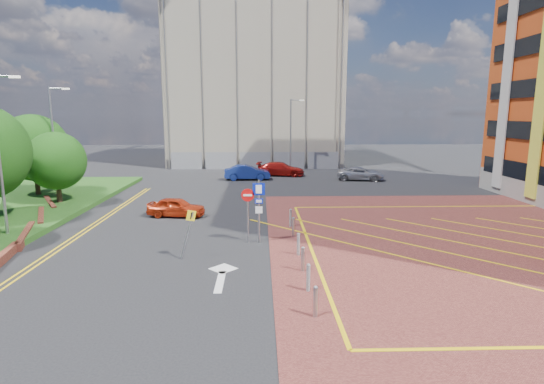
{
  "coord_description": "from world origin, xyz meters",
  "views": [
    {
      "loc": [
        0.56,
        -19.52,
        6.38
      ],
      "look_at": [
        1.22,
        3.4,
        2.15
      ],
      "focal_mm": 28.0,
      "sensor_mm": 36.0,
      "label": 1
    }
  ],
  "objects_px": {
    "tree_c": "(56,161)",
    "car_red_left": "(176,207)",
    "warning_sign": "(188,228)",
    "car_red_back": "(281,169)",
    "sign_cluster": "(255,205)",
    "car_blue_back": "(247,172)",
    "car_silver_back": "(361,174)",
    "lamp_left_far": "(54,138)",
    "tree_d": "(34,148)",
    "lamp_back": "(291,132)"
  },
  "relations": [
    {
      "from": "warning_sign",
      "to": "car_red_back",
      "type": "bearing_deg",
      "value": 78.34
    },
    {
      "from": "lamp_back",
      "to": "car_red_left",
      "type": "relative_size",
      "value": 2.23
    },
    {
      "from": "warning_sign",
      "to": "car_silver_back",
      "type": "height_order",
      "value": "warning_sign"
    },
    {
      "from": "warning_sign",
      "to": "sign_cluster",
      "type": "bearing_deg",
      "value": 39.09
    },
    {
      "from": "tree_c",
      "to": "lamp_back",
      "type": "xyz_separation_m",
      "value": [
        17.58,
        18.0,
        1.17
      ]
    },
    {
      "from": "tree_c",
      "to": "sign_cluster",
      "type": "height_order",
      "value": "tree_c"
    },
    {
      "from": "warning_sign",
      "to": "car_red_back",
      "type": "xyz_separation_m",
      "value": [
        5.33,
        25.82,
        -0.71
      ]
    },
    {
      "from": "tree_d",
      "to": "lamp_back",
      "type": "distance_m",
      "value": 25.47
    },
    {
      "from": "tree_c",
      "to": "car_blue_back",
      "type": "xyz_separation_m",
      "value": [
        12.82,
        11.73,
        -2.46
      ]
    },
    {
      "from": "tree_c",
      "to": "lamp_back",
      "type": "relative_size",
      "value": 0.61
    },
    {
      "from": "car_blue_back",
      "to": "car_red_back",
      "type": "bearing_deg",
      "value": -54.25
    },
    {
      "from": "tree_d",
      "to": "car_red_left",
      "type": "bearing_deg",
      "value": -28.14
    },
    {
      "from": "car_red_left",
      "to": "tree_d",
      "type": "bearing_deg",
      "value": 69.52
    },
    {
      "from": "tree_d",
      "to": "car_red_left",
      "type": "xyz_separation_m",
      "value": [
        11.78,
        -6.3,
        -3.26
      ]
    },
    {
      "from": "lamp_back",
      "to": "car_silver_back",
      "type": "bearing_deg",
      "value": -47.05
    },
    {
      "from": "tree_c",
      "to": "car_silver_back",
      "type": "height_order",
      "value": "tree_c"
    },
    {
      "from": "lamp_back",
      "to": "car_silver_back",
      "type": "distance_m",
      "value": 9.99
    },
    {
      "from": "lamp_left_far",
      "to": "lamp_back",
      "type": "bearing_deg",
      "value": 40.86
    },
    {
      "from": "tree_c",
      "to": "lamp_back",
      "type": "distance_m",
      "value": 25.19
    },
    {
      "from": "sign_cluster",
      "to": "tree_c",
      "type": "bearing_deg",
      "value": 146.84
    },
    {
      "from": "tree_d",
      "to": "car_silver_back",
      "type": "xyz_separation_m",
      "value": [
        26.9,
        8.21,
        -3.24
      ]
    },
    {
      "from": "sign_cluster",
      "to": "car_silver_back",
      "type": "bearing_deg",
      "value": 63.47
    },
    {
      "from": "lamp_back",
      "to": "warning_sign",
      "type": "relative_size",
      "value": 3.56
    },
    {
      "from": "car_red_left",
      "to": "warning_sign",
      "type": "bearing_deg",
      "value": -157.62
    },
    {
      "from": "tree_d",
      "to": "car_blue_back",
      "type": "xyz_separation_m",
      "value": [
        15.82,
        8.73,
        -3.14
      ]
    },
    {
      "from": "tree_c",
      "to": "lamp_left_far",
      "type": "relative_size",
      "value": 0.61
    },
    {
      "from": "car_silver_back",
      "to": "lamp_left_far",
      "type": "bearing_deg",
      "value": 121.67
    },
    {
      "from": "car_blue_back",
      "to": "car_silver_back",
      "type": "xyz_separation_m",
      "value": [
        11.08,
        -0.51,
        -0.11
      ]
    },
    {
      "from": "sign_cluster",
      "to": "car_red_back",
      "type": "relative_size",
      "value": 0.65
    },
    {
      "from": "tree_d",
      "to": "sign_cluster",
      "type": "bearing_deg",
      "value": -35.58
    },
    {
      "from": "tree_c",
      "to": "car_red_left",
      "type": "bearing_deg",
      "value": -20.6
    },
    {
      "from": "warning_sign",
      "to": "car_red_left",
      "type": "distance_m",
      "value": 8.38
    },
    {
      "from": "lamp_back",
      "to": "car_red_back",
      "type": "distance_m",
      "value": 5.27
    },
    {
      "from": "car_blue_back",
      "to": "car_red_back",
      "type": "xyz_separation_m",
      "value": [
        3.41,
        2.72,
        -0.02
      ]
    },
    {
      "from": "car_red_back",
      "to": "lamp_back",
      "type": "bearing_deg",
      "value": -10.55
    },
    {
      "from": "tree_d",
      "to": "car_blue_back",
      "type": "relative_size",
      "value": 1.36
    },
    {
      "from": "car_silver_back",
      "to": "car_red_back",
      "type": "bearing_deg",
      "value": 78.46
    },
    {
      "from": "car_blue_back",
      "to": "tree_d",
      "type": "bearing_deg",
      "value": 116.06
    },
    {
      "from": "sign_cluster",
      "to": "car_blue_back",
      "type": "bearing_deg",
      "value": 92.7
    },
    {
      "from": "tree_c",
      "to": "car_blue_back",
      "type": "bearing_deg",
      "value": 42.46
    },
    {
      "from": "warning_sign",
      "to": "car_red_back",
      "type": "relative_size",
      "value": 0.46
    },
    {
      "from": "warning_sign",
      "to": "car_red_left",
      "type": "xyz_separation_m",
      "value": [
        -2.12,
        8.07,
        -0.82
      ]
    },
    {
      "from": "lamp_back",
      "to": "car_red_back",
      "type": "height_order",
      "value": "lamp_back"
    },
    {
      "from": "sign_cluster",
      "to": "car_red_back",
      "type": "xyz_separation_m",
      "value": [
        2.43,
        23.46,
        -1.24
      ]
    },
    {
      "from": "tree_d",
      "to": "lamp_back",
      "type": "relative_size",
      "value": 0.76
    },
    {
      "from": "tree_d",
      "to": "car_red_back",
      "type": "relative_size",
      "value": 1.23
    },
    {
      "from": "lamp_left_far",
      "to": "car_blue_back",
      "type": "relative_size",
      "value": 1.79
    },
    {
      "from": "lamp_back",
      "to": "car_blue_back",
      "type": "xyz_separation_m",
      "value": [
        -4.76,
        -6.27,
        -3.63
      ]
    },
    {
      "from": "tree_d",
      "to": "car_red_back",
      "type": "bearing_deg",
      "value": 30.77
    },
    {
      "from": "warning_sign",
      "to": "car_silver_back",
      "type": "bearing_deg",
      "value": 60.08
    }
  ]
}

